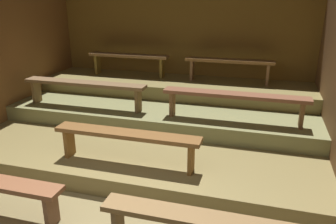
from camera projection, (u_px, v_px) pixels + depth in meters
name	position (u px, v px, depth m)	size (l,w,h in m)	color
ground	(145.00, 157.00, 5.30)	(6.04, 5.52, 0.08)	olive
wall_back	(183.00, 47.00, 7.02)	(6.04, 0.06, 2.64)	brown
platform_lower	(156.00, 134.00, 5.75)	(5.24, 3.62, 0.25)	olive
platform_middle	(167.00, 107.00, 6.29)	(5.24, 2.23, 0.25)	olive
platform_upper	(175.00, 87.00, 6.69)	(5.24, 1.17, 0.25)	olive
bench_floor_right	(200.00, 223.00, 3.14)	(1.90, 0.26, 0.45)	brown
bench_lower_center	(127.00, 138.00, 4.36)	(1.94, 0.26, 0.45)	brown
bench_middle_left	(84.00, 86.00, 5.80)	(2.20, 0.26, 0.45)	brown
bench_middle_right	(235.00, 98.00, 5.14)	(2.20, 0.26, 0.45)	brown
bench_upper_left	(129.00, 58.00, 6.94)	(1.66, 0.26, 0.45)	brown
bench_upper_right	(229.00, 64.00, 6.40)	(1.66, 0.26, 0.45)	brown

